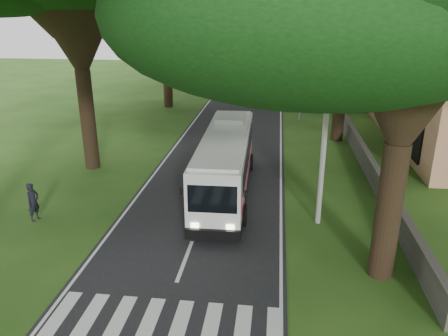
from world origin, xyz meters
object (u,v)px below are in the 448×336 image
(pole_mid, at_px, (303,73))
(coach_bus, at_px, (226,161))
(distant_car_b, at_px, (250,70))
(pole_near, at_px, (325,137))
(pole_far, at_px, (295,51))
(distant_car_c, at_px, (270,61))
(pedestrian, at_px, (33,202))

(pole_mid, distance_m, coach_bus, 17.73)
(pole_mid, relative_size, distant_car_b, 2.03)
(pole_near, relative_size, pole_far, 1.00)
(pole_mid, height_order, pole_far, same)
(coach_bus, bearing_deg, distant_car_b, 90.93)
(pole_mid, xyz_separation_m, pole_far, (0.00, 20.00, 0.00))
(pole_near, height_order, pole_far, same)
(distant_car_b, bearing_deg, coach_bus, -94.60)
(distant_car_c, height_order, pedestrian, pedestrian)
(pole_far, relative_size, distant_car_c, 1.71)
(pole_far, bearing_deg, coach_bus, -97.25)
(pole_mid, height_order, pedestrian, pole_mid)
(pole_near, bearing_deg, coach_bus, 146.85)
(pole_mid, xyz_separation_m, pedestrian, (-13.25, -21.35, -3.24))
(pole_mid, bearing_deg, coach_bus, -105.52)
(pole_near, relative_size, pole_mid, 1.00)
(distant_car_b, bearing_deg, pole_near, -89.13)
(pole_mid, bearing_deg, distant_car_c, 95.32)
(distant_car_b, xyz_separation_m, distant_car_c, (2.67, 11.27, 0.03))
(pole_mid, distance_m, distant_car_c, 39.27)
(pole_far, distance_m, distant_car_b, 10.53)
(distant_car_c, relative_size, pedestrian, 2.50)
(coach_bus, height_order, distant_car_b, coach_bus)
(pole_near, distance_m, coach_bus, 6.10)
(coach_bus, bearing_deg, pole_far, 81.62)
(pole_near, distance_m, pole_mid, 20.00)
(coach_bus, height_order, pedestrian, coach_bus)
(coach_bus, bearing_deg, pedestrian, -153.79)
(pole_mid, relative_size, pole_far, 1.00)
(pole_far, height_order, distant_car_b, pole_far)
(distant_car_c, bearing_deg, pole_far, 112.28)
(pole_mid, relative_size, coach_bus, 0.71)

